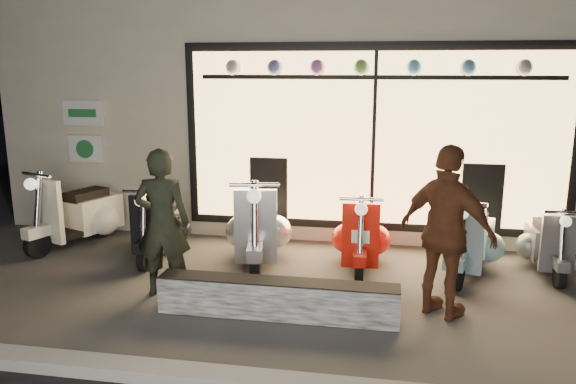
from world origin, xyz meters
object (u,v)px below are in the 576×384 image
(graffiti_barrier, at_px, (277,299))
(woman, at_px, (447,233))
(scooter_silver, at_px, (258,226))
(scooter_red, at_px, (361,234))
(man, at_px, (163,223))

(graffiti_barrier, relative_size, woman, 1.39)
(scooter_silver, bearing_deg, graffiti_barrier, -81.06)
(woman, bearing_deg, scooter_red, -22.00)
(scooter_silver, distance_m, scooter_red, 1.37)
(scooter_silver, relative_size, scooter_red, 1.17)
(scooter_red, height_order, man, man)
(scooter_silver, xyz_separation_m, woman, (2.28, -1.34, 0.43))
(graffiti_barrier, distance_m, scooter_red, 1.93)
(man, height_order, woman, woman)
(graffiti_barrier, height_order, woman, woman)
(graffiti_barrier, xyz_separation_m, man, (-1.37, 0.36, 0.64))
(scooter_red, distance_m, man, 2.59)
(graffiti_barrier, distance_m, woman, 1.86)
(scooter_silver, distance_m, man, 1.58)
(scooter_silver, height_order, woman, woman)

